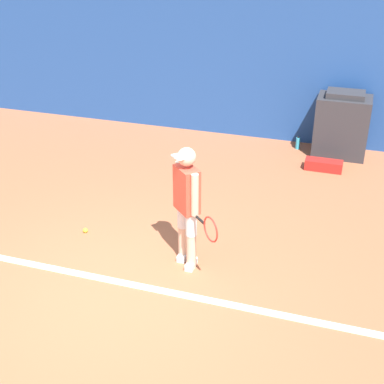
# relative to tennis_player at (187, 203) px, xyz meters

# --- Properties ---
(ground_plane) EXTENTS (24.00, 24.00, 0.00)m
(ground_plane) POSITION_rel_tennis_player_xyz_m (-0.59, -0.80, -0.87)
(ground_plane) COLOR #B76642
(back_wall) EXTENTS (24.00, 0.10, 3.04)m
(back_wall) POSITION_rel_tennis_player_xyz_m (-0.59, 4.62, 0.65)
(back_wall) COLOR #234C99
(back_wall) RESTS_ON ground_plane
(court_baseline) EXTENTS (21.60, 0.10, 0.01)m
(court_baseline) POSITION_rel_tennis_player_xyz_m (-0.59, -0.64, -0.86)
(court_baseline) COLOR white
(court_baseline) RESTS_ON ground_plane
(tennis_player) EXTENTS (0.72, 0.70, 1.57)m
(tennis_player) POSITION_rel_tennis_player_xyz_m (0.00, 0.00, 0.00)
(tennis_player) COLOR beige
(tennis_player) RESTS_ON ground_plane
(tennis_ball) EXTENTS (0.07, 0.07, 0.07)m
(tennis_ball) POSITION_rel_tennis_player_xyz_m (-1.59, 0.26, -0.84)
(tennis_ball) COLOR #D1E533
(tennis_ball) RESTS_ON ground_plane
(covered_chair) EXTENTS (0.94, 0.66, 1.19)m
(covered_chair) POSITION_rel_tennis_player_xyz_m (1.55, 4.19, -0.30)
(covered_chair) COLOR #333338
(covered_chair) RESTS_ON ground_plane
(equipment_bag) EXTENTS (0.64, 0.25, 0.18)m
(equipment_bag) POSITION_rel_tennis_player_xyz_m (1.36, 3.40, -0.78)
(equipment_bag) COLOR #B2231E
(equipment_bag) RESTS_ON ground_plane
(water_bottle) EXTENTS (0.08, 0.08, 0.25)m
(water_bottle) POSITION_rel_tennis_player_xyz_m (0.80, 4.22, -0.75)
(water_bottle) COLOR #33ADD6
(water_bottle) RESTS_ON ground_plane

